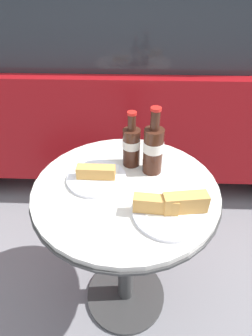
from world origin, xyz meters
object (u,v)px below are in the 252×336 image
at_px(bistro_table, 126,223).
at_px(lunch_plate_near, 97,176).
at_px(parked_car, 121,73).
at_px(cola_bottle_right, 131,145).
at_px(cola_bottle_left, 153,148).
at_px(lunch_plate_far, 170,208).

bearing_deg(bistro_table, lunch_plate_near, 165.71).
distance_m(lunch_plate_near, parked_car, 1.59).
bearing_deg(cola_bottle_right, bistro_table, -97.26).
distance_m(bistro_table, cola_bottle_left, 0.32).
height_order(lunch_plate_far, parked_car, parked_car).
bearing_deg(bistro_table, cola_bottle_right, 82.74).
height_order(cola_bottle_left, lunch_plate_near, cola_bottle_left).
xyz_separation_m(cola_bottle_right, lunch_plate_far, (0.13, -0.26, -0.06)).
bearing_deg(cola_bottle_right, lunch_plate_far, -64.55).
height_order(cola_bottle_left, parked_car, parked_car).
height_order(bistro_table, cola_bottle_left, cola_bottle_left).
distance_m(bistro_table, cola_bottle_right, 0.31).
relative_size(bistro_table, parked_car, 0.18).
relative_size(cola_bottle_left, lunch_plate_near, 1.18).
xyz_separation_m(cola_bottle_left, lunch_plate_near, (-0.20, -0.06, -0.08)).
relative_size(bistro_table, lunch_plate_far, 3.25).
height_order(cola_bottle_left, lunch_plate_far, cola_bottle_left).
relative_size(lunch_plate_near, lunch_plate_far, 0.94).
bearing_deg(parked_car, lunch_plate_near, -89.94).
relative_size(cola_bottle_right, lunch_plate_far, 0.96).
height_order(cola_bottle_right, parked_car, parked_car).
distance_m(cola_bottle_left, lunch_plate_near, 0.23).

